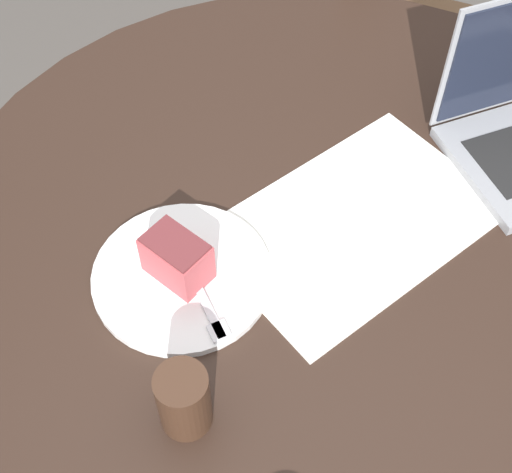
% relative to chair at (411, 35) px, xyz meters
% --- Properties ---
extents(ground_plane, '(12.00, 12.00, 0.00)m').
position_rel_chair_xyz_m(ground_plane, '(0.85, 0.16, -0.47)').
color(ground_plane, '#4C4742').
extents(dining_table, '(1.22, 1.22, 0.73)m').
position_rel_chair_xyz_m(dining_table, '(0.85, 0.16, 0.11)').
color(dining_table, black).
rests_on(dining_table, ground_plane).
extents(chair, '(0.46, 0.46, 0.91)m').
position_rel_chair_xyz_m(chair, '(0.00, 0.00, 0.00)').
color(chair, brown).
rests_on(chair, ground_plane).
extents(paper_document, '(0.49, 0.41, 0.00)m').
position_rel_chair_xyz_m(paper_document, '(0.81, 0.19, 0.26)').
color(paper_document, white).
rests_on(paper_document, dining_table).
extents(plate, '(0.26, 0.26, 0.01)m').
position_rel_chair_xyz_m(plate, '(1.03, 0.02, 0.27)').
color(plate, white).
rests_on(plate, dining_table).
extents(cake_slice, '(0.07, 0.10, 0.07)m').
position_rel_chair_xyz_m(cake_slice, '(1.03, 0.02, 0.31)').
color(cake_slice, '#B74C51').
rests_on(cake_slice, plate).
extents(fork, '(0.12, 0.15, 0.00)m').
position_rel_chair_xyz_m(fork, '(1.05, 0.07, 0.28)').
color(fork, silver).
rests_on(fork, plate).
extents(coffee_glass, '(0.07, 0.07, 0.10)m').
position_rel_chair_xyz_m(coffee_glass, '(1.20, 0.14, 0.31)').
color(coffee_glass, '#3D2619').
rests_on(coffee_glass, dining_table).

